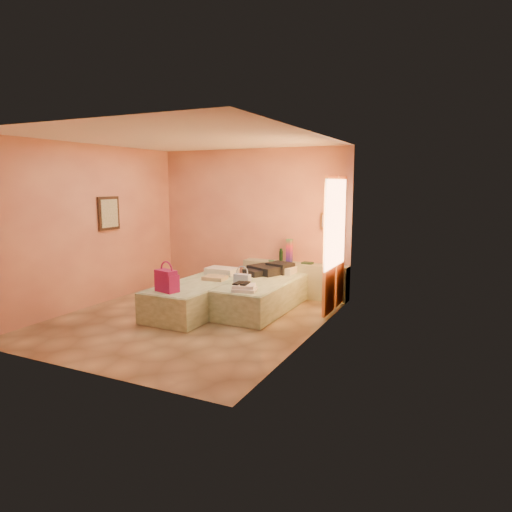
{
  "coord_description": "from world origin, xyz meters",
  "views": [
    {
      "loc": [
        3.99,
        -5.86,
        2.14
      ],
      "look_at": [
        0.76,
        0.85,
        0.95
      ],
      "focal_mm": 32.0,
      "sensor_mm": 36.0,
      "label": 1
    }
  ],
  "objects_px": {
    "flower_vase": "(330,257)",
    "towel_stack": "(245,288)",
    "bed_right": "(262,296)",
    "green_book": "(307,263)",
    "blue_handbag": "(242,279)",
    "headboard_ledge": "(295,280)",
    "bed_left": "(198,297)",
    "magenta_handbag": "(167,281)",
    "water_bottle": "(281,256)"
  },
  "relations": [
    {
      "from": "flower_vase",
      "to": "towel_stack",
      "type": "bearing_deg",
      "value": -111.6
    },
    {
      "from": "bed_right",
      "to": "green_book",
      "type": "xyz_separation_m",
      "value": [
        0.42,
        1.12,
        0.42
      ]
    },
    {
      "from": "flower_vase",
      "to": "blue_handbag",
      "type": "height_order",
      "value": "flower_vase"
    },
    {
      "from": "headboard_ledge",
      "to": "bed_right",
      "type": "relative_size",
      "value": 1.02
    },
    {
      "from": "bed_left",
      "to": "green_book",
      "type": "bearing_deg",
      "value": 52.77
    },
    {
      "from": "bed_right",
      "to": "blue_handbag",
      "type": "bearing_deg",
      "value": -113.76
    },
    {
      "from": "flower_vase",
      "to": "headboard_ledge",
      "type": "bearing_deg",
      "value": -174.8
    },
    {
      "from": "magenta_handbag",
      "to": "blue_handbag",
      "type": "bearing_deg",
      "value": 63.54
    },
    {
      "from": "flower_vase",
      "to": "blue_handbag",
      "type": "xyz_separation_m",
      "value": [
        -1.01,
        -1.56,
        -0.2
      ]
    },
    {
      "from": "water_bottle",
      "to": "magenta_handbag",
      "type": "distance_m",
      "value": 2.52
    },
    {
      "from": "bed_left",
      "to": "green_book",
      "type": "distance_m",
      "value": 2.19
    },
    {
      "from": "headboard_ledge",
      "to": "flower_vase",
      "type": "xyz_separation_m",
      "value": [
        0.67,
        0.06,
        0.47
      ]
    },
    {
      "from": "bed_left",
      "to": "towel_stack",
      "type": "relative_size",
      "value": 5.71
    },
    {
      "from": "green_book",
      "to": "towel_stack",
      "type": "xyz_separation_m",
      "value": [
        -0.36,
        -1.88,
        -0.12
      ]
    },
    {
      "from": "magenta_handbag",
      "to": "towel_stack",
      "type": "xyz_separation_m",
      "value": [
        1.05,
        0.54,
        -0.12
      ]
    },
    {
      "from": "flower_vase",
      "to": "water_bottle",
      "type": "bearing_deg",
      "value": -171.77
    },
    {
      "from": "bed_right",
      "to": "magenta_handbag",
      "type": "xyz_separation_m",
      "value": [
        -0.99,
        -1.3,
        0.42
      ]
    },
    {
      "from": "bed_left",
      "to": "water_bottle",
      "type": "xyz_separation_m",
      "value": [
        0.82,
        1.63,
        0.53
      ]
    },
    {
      "from": "bed_right",
      "to": "towel_stack",
      "type": "relative_size",
      "value": 5.71
    },
    {
      "from": "flower_vase",
      "to": "towel_stack",
      "type": "relative_size",
      "value": 0.8
    },
    {
      "from": "water_bottle",
      "to": "green_book",
      "type": "relative_size",
      "value": 1.27
    },
    {
      "from": "headboard_ledge",
      "to": "towel_stack",
      "type": "distance_m",
      "value": 1.9
    },
    {
      "from": "water_bottle",
      "to": "green_book",
      "type": "bearing_deg",
      "value": 7.55
    },
    {
      "from": "flower_vase",
      "to": "blue_handbag",
      "type": "distance_m",
      "value": 1.87
    },
    {
      "from": "water_bottle",
      "to": "flower_vase",
      "type": "height_order",
      "value": "flower_vase"
    },
    {
      "from": "magenta_handbag",
      "to": "blue_handbag",
      "type": "height_order",
      "value": "magenta_handbag"
    },
    {
      "from": "water_bottle",
      "to": "headboard_ledge",
      "type": "bearing_deg",
      "value": 15.93
    },
    {
      "from": "headboard_ledge",
      "to": "bed_left",
      "type": "height_order",
      "value": "headboard_ledge"
    },
    {
      "from": "bed_left",
      "to": "water_bottle",
      "type": "relative_size",
      "value": 7.93
    },
    {
      "from": "flower_vase",
      "to": "blue_handbag",
      "type": "bearing_deg",
      "value": -122.83
    },
    {
      "from": "blue_handbag",
      "to": "towel_stack",
      "type": "relative_size",
      "value": 0.78
    },
    {
      "from": "bed_right",
      "to": "green_book",
      "type": "height_order",
      "value": "green_book"
    },
    {
      "from": "bed_left",
      "to": "flower_vase",
      "type": "xyz_separation_m",
      "value": [
        1.74,
        1.76,
        0.54
      ]
    },
    {
      "from": "headboard_ledge",
      "to": "bed_right",
      "type": "distance_m",
      "value": 1.14
    },
    {
      "from": "towel_stack",
      "to": "flower_vase",
      "type": "bearing_deg",
      "value": 68.4
    },
    {
      "from": "magenta_handbag",
      "to": "headboard_ledge",
      "type": "bearing_deg",
      "value": 79.48
    },
    {
      "from": "flower_vase",
      "to": "blue_handbag",
      "type": "relative_size",
      "value": 1.03
    },
    {
      "from": "headboard_ledge",
      "to": "flower_vase",
      "type": "distance_m",
      "value": 0.81
    },
    {
      "from": "bed_left",
      "to": "towel_stack",
      "type": "distance_m",
      "value": 1.03
    },
    {
      "from": "headboard_ledge",
      "to": "green_book",
      "type": "height_order",
      "value": "green_book"
    },
    {
      "from": "flower_vase",
      "to": "magenta_handbag",
      "type": "bearing_deg",
      "value": -126.26
    },
    {
      "from": "headboard_ledge",
      "to": "green_book",
      "type": "xyz_separation_m",
      "value": [
        0.25,
        -0.01,
        0.34
      ]
    },
    {
      "from": "bed_right",
      "to": "blue_handbag",
      "type": "distance_m",
      "value": 0.54
    },
    {
      "from": "water_bottle",
      "to": "blue_handbag",
      "type": "distance_m",
      "value": 1.44
    },
    {
      "from": "blue_handbag",
      "to": "magenta_handbag",
      "type": "bearing_deg",
      "value": -132.21
    },
    {
      "from": "bed_left",
      "to": "magenta_handbag",
      "type": "bearing_deg",
      "value": -96.08
    },
    {
      "from": "headboard_ledge",
      "to": "blue_handbag",
      "type": "relative_size",
      "value": 7.53
    },
    {
      "from": "blue_handbag",
      "to": "bed_right",
      "type": "bearing_deg",
      "value": 64.75
    },
    {
      "from": "bed_left",
      "to": "blue_handbag",
      "type": "xyz_separation_m",
      "value": [
        0.73,
        0.2,
        0.34
      ]
    },
    {
      "from": "headboard_ledge",
      "to": "blue_handbag",
      "type": "bearing_deg",
      "value": -102.84
    }
  ]
}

